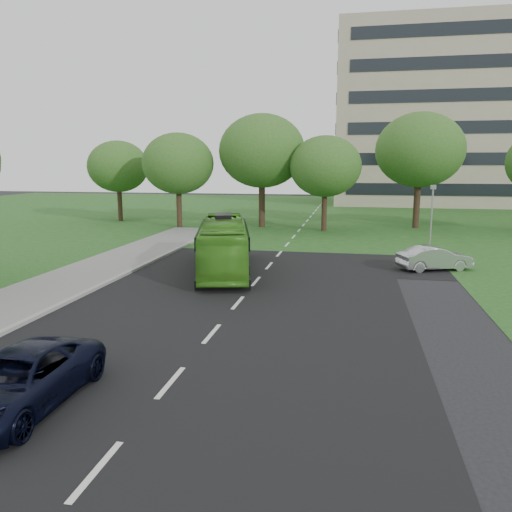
# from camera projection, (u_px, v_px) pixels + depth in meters

# --- Properties ---
(ground) EXTENTS (160.00, 160.00, 0.00)m
(ground) POSITION_uv_depth(u_px,v_px,m) (226.00, 317.00, 19.24)
(ground) COLOR black
(ground) RESTS_ON ground
(street_surfaces) EXTENTS (120.00, 120.00, 0.15)m
(street_surfaces) POSITION_uv_depth(u_px,v_px,m) (290.00, 235.00, 41.26)
(street_surfaces) COLOR black
(street_surfaces) RESTS_ON ground
(office_building) EXTENTS (40.10, 20.10, 25.00)m
(office_building) POSITION_uv_depth(u_px,v_px,m) (477.00, 118.00, 72.63)
(office_building) COLOR tan
(office_building) RESTS_ON ground
(tree_park_a) EXTENTS (6.50, 6.50, 8.64)m
(tree_park_a) POSITION_uv_depth(u_px,v_px,m) (178.00, 164.00, 45.37)
(tree_park_a) COLOR black
(tree_park_a) RESTS_ON ground
(tree_park_b) EXTENTS (7.90, 7.90, 10.36)m
(tree_park_b) POSITION_uv_depth(u_px,v_px,m) (262.00, 151.00, 45.67)
(tree_park_b) COLOR black
(tree_park_b) RESTS_ON ground
(tree_park_c) EXTENTS (6.23, 6.23, 8.28)m
(tree_park_c) POSITION_uv_depth(u_px,v_px,m) (325.00, 166.00, 43.30)
(tree_park_c) COLOR black
(tree_park_c) RESTS_ON ground
(tree_park_d) EXTENTS (7.88, 7.88, 10.42)m
(tree_park_d) POSITION_uv_depth(u_px,v_px,m) (420.00, 150.00, 44.83)
(tree_park_d) COLOR black
(tree_park_d) RESTS_ON ground
(tree_park_f) EXTENTS (6.13, 6.13, 8.19)m
(tree_park_f) POSITION_uv_depth(u_px,v_px,m) (118.00, 167.00, 50.87)
(tree_park_f) COLOR black
(tree_park_f) RESTS_ON ground
(bus) EXTENTS (4.80, 10.50, 2.85)m
(bus) POSITION_uv_depth(u_px,v_px,m) (224.00, 245.00, 27.37)
(bus) COLOR #439621
(bus) RESTS_ON ground
(sedan) EXTENTS (4.29, 2.80, 1.34)m
(sedan) POSITION_uv_depth(u_px,v_px,m) (435.00, 258.00, 27.69)
(sedan) COLOR #B0AFB4
(sedan) RESTS_ON ground
(suv) EXTENTS (2.34, 5.00, 1.38)m
(suv) POSITION_uv_depth(u_px,v_px,m) (18.00, 381.00, 11.97)
(suv) COLOR black
(suv) RESTS_ON ground
(camera_pole) EXTENTS (0.41, 0.37, 4.34)m
(camera_pole) POSITION_uv_depth(u_px,v_px,m) (432.00, 206.00, 36.10)
(camera_pole) COLOR gray
(camera_pole) RESTS_ON ground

